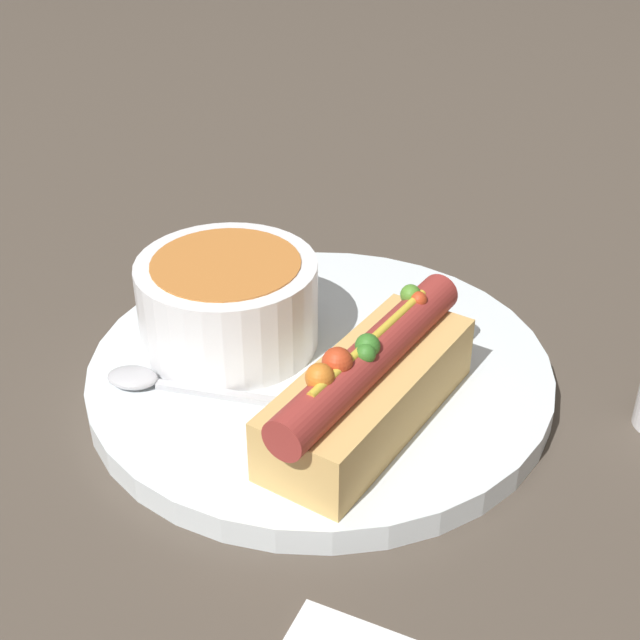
# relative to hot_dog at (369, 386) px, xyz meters

# --- Properties ---
(ground_plane) EXTENTS (4.00, 4.00, 0.00)m
(ground_plane) POSITION_rel_hot_dog_xyz_m (0.01, 0.07, -0.04)
(ground_plane) COLOR #4C4238
(dinner_plate) EXTENTS (0.30, 0.30, 0.02)m
(dinner_plate) POSITION_rel_hot_dog_xyz_m (0.01, 0.07, -0.04)
(dinner_plate) COLOR white
(dinner_plate) RESTS_ON ground_plane
(hot_dog) EXTENTS (0.17, 0.11, 0.07)m
(hot_dog) POSITION_rel_hot_dog_xyz_m (0.00, 0.00, 0.00)
(hot_dog) COLOR #DBAD60
(hot_dog) RESTS_ON dinner_plate
(soup_bowl) EXTENTS (0.12, 0.12, 0.06)m
(soup_bowl) POSITION_rel_hot_dog_xyz_m (-0.02, 0.12, 0.01)
(soup_bowl) COLOR white
(soup_bowl) RESTS_ON dinner_plate
(spoon) EXTENTS (0.11, 0.13, 0.01)m
(spoon) POSITION_rel_hot_dog_xyz_m (-0.08, 0.10, -0.02)
(spoon) COLOR #B7B7BC
(spoon) RESTS_ON dinner_plate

